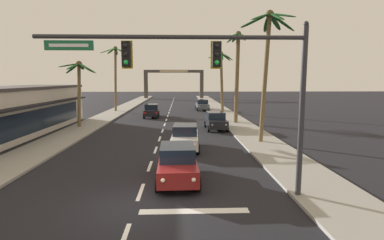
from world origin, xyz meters
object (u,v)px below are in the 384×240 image
Objects in this scene: palm_left_second at (79,78)px; town_gateway_arch at (174,80)px; palm_right_second at (267,46)px; sedan_parked_nearest_kerb at (216,121)px; sedan_lead_at_stop_bar at (177,163)px; palm_right_farthest at (221,70)px; traffic_signal_mast at (221,73)px; palm_right_third at (237,63)px; storefront_strip_left at (8,111)px; sedan_oncoming_far at (152,111)px; sedan_parked_mid_kerb at (202,105)px; sedan_third_in_queue at (185,137)px; palm_left_third at (115,64)px.

palm_left_second is 47.70m from town_gateway_arch.
sedan_parked_nearest_kerb is at bearing 114.79° from palm_right_second.
sedan_parked_nearest_kerb is at bearing 76.60° from sedan_lead_at_stop_bar.
palm_right_second reaches higher than palm_right_farthest.
palm_right_farthest is at bearing 80.48° from sedan_parked_nearest_kerb.
palm_right_third is at bearing 77.81° from traffic_signal_mast.
town_gateway_arch is (13.00, 50.90, 2.56)m from storefront_strip_left.
palm_right_third reaches higher than sedan_oncoming_far.
sedan_parked_mid_kerb is (7.09, 8.64, 0.00)m from sedan_oncoming_far.
sedan_parked_nearest_kerb is at bearing -126.11° from palm_right_third.
storefront_strip_left is (-4.84, -3.90, -2.83)m from palm_left_second.
traffic_signal_mast is at bearing -53.49° from sedan_lead_at_stop_bar.
palm_right_third is 22.10m from storefront_strip_left.
sedan_parked_nearest_kerb and sedan_parked_mid_kerb have the same top height.
traffic_signal_mast is 9.83m from sedan_third_in_queue.
sedan_third_in_queue is 0.47× the size of palm_left_third.
palm_right_second is 55.44m from town_gateway_arch.
sedan_third_in_queue is 0.46× the size of palm_right_second.
palm_right_farthest is at bearing 76.29° from sedan_third_in_queue.
sedan_lead_at_stop_bar is 0.68× the size of palm_left_second.
palm_left_second is at bearing 154.28° from palm_right_second.
sedan_parked_nearest_kerb is 18.29m from storefront_strip_left.
sedan_parked_mid_kerb is at bearing 83.91° from sedan_lead_at_stop_bar.
sedan_oncoming_far is at bearing -156.80° from palm_right_farthest.
palm_left_second reaches higher than sedan_oncoming_far.
sedan_lead_at_stop_bar is 1.00× the size of sedan_parked_nearest_kerb.
palm_left_second is at bearing 121.80° from traffic_signal_mast.
storefront_strip_left reaches higher than sedan_oncoming_far.
traffic_signal_mast is 17.64m from sedan_parked_nearest_kerb.
sedan_lead_at_stop_bar and sedan_parked_nearest_kerb have the same top height.
palm_right_second reaches higher than town_gateway_arch.
sedan_lead_at_stop_bar is at bearing -94.00° from sedan_third_in_queue.
town_gateway_arch is (-2.02, 56.61, 3.78)m from sedan_third_in_queue.
palm_right_farthest is at bearing 91.87° from palm_right_second.
town_gateway_arch is at bearing 98.34° from palm_right_second.
palm_right_third is at bearing 71.41° from sedan_lead_at_stop_bar.
palm_left_second is at bearing 38.84° from storefront_strip_left.
sedan_parked_mid_kerb is 0.52× the size of palm_right_farthest.
palm_right_second is (6.48, 8.32, 6.35)m from sedan_lead_at_stop_bar.
traffic_signal_mast reaches higher than sedan_third_in_queue.
sedan_oncoming_far is 11.14m from palm_left_second.
sedan_parked_mid_kerb is 15.96m from palm_right_third.
storefront_strip_left reaches higher than sedan_lead_at_stop_bar.
sedan_oncoming_far is 0.21× the size of storefront_strip_left.
sedan_third_in_queue is 26.79m from sedan_parked_mid_kerb.
traffic_signal_mast is 5.06m from sedan_lead_at_stop_bar.
palm_left_second is at bearing -91.25° from palm_left_third.
palm_right_farthest is 35.43m from town_gateway_arch.
sedan_parked_mid_kerb is 14.41m from palm_left_third.
palm_right_farthest reaches higher than sedan_parked_nearest_kerb.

